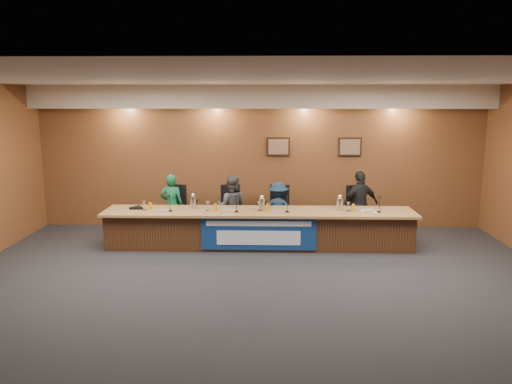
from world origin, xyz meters
TOP-DOWN VIEW (x-y plane):
  - floor at (0.00, 0.00)m, footprint 10.00×10.00m
  - ceiling at (0.00, 0.00)m, footprint 10.00×8.00m
  - wall_back at (0.00, 4.00)m, footprint 10.00×0.04m
  - soffit at (0.00, 3.75)m, footprint 10.00×0.50m
  - dais_body at (0.00, 2.40)m, footprint 6.00×0.80m
  - dais_top at (0.00, 2.35)m, footprint 6.10×0.95m
  - banner at (0.00, 1.99)m, footprint 2.20×0.02m
  - banner_text_upper at (0.00, 1.97)m, footprint 2.00×0.01m
  - banner_text_lower at (0.00, 1.97)m, footprint 1.60×0.01m
  - wall_photo_left at (0.40, 3.97)m, footprint 0.52×0.04m
  - wall_photo_right at (2.00, 3.97)m, footprint 0.52×0.04m
  - panelist_a at (-1.88, 3.13)m, footprint 0.51×0.36m
  - panelist_b at (-0.60, 3.13)m, footprint 0.65×0.51m
  - panelist_c at (0.39, 3.13)m, footprint 0.81×0.52m
  - panelist_d at (2.12, 3.13)m, footprint 0.90×0.60m
  - office_chair_a at (-1.88, 3.23)m, footprint 0.61×0.61m
  - office_chair_b at (-0.60, 3.23)m, footprint 0.57×0.57m
  - office_chair_c at (0.39, 3.23)m, footprint 0.56×0.56m
  - office_chair_d at (2.12, 3.23)m, footprint 0.57×0.57m
  - nameplate_a at (-1.88, 2.11)m, footprint 0.24×0.08m
  - microphone_a at (-1.72, 2.23)m, footprint 0.07×0.07m
  - juice_glass_a at (-2.14, 2.33)m, footprint 0.06×0.06m
  - water_glass_a at (-2.26, 2.34)m, footprint 0.08×0.08m
  - nameplate_b at (-0.59, 2.10)m, footprint 0.24×0.08m
  - microphone_b at (-0.43, 2.22)m, footprint 0.07×0.07m
  - juice_glass_b at (-0.85, 2.27)m, footprint 0.06×0.06m
  - water_glass_b at (-1.01, 2.33)m, footprint 0.08×0.08m
  - nameplate_c at (0.36, 2.08)m, footprint 0.24×0.08m
  - microphone_c at (0.55, 2.23)m, footprint 0.07×0.07m
  - juice_glass_c at (0.18, 2.29)m, footprint 0.06×0.06m
  - water_glass_c at (0.01, 2.33)m, footprint 0.08×0.08m
  - nameplate_d at (2.09, 2.14)m, footprint 0.24×0.08m
  - microphone_d at (2.32, 2.26)m, footprint 0.07×0.07m
  - juice_glass_d at (1.83, 2.29)m, footprint 0.06×0.06m
  - water_glass_d at (1.74, 2.33)m, footprint 0.08×0.08m
  - carafe_left at (-1.31, 2.44)m, footprint 0.12×0.12m
  - carafe_mid at (0.06, 2.41)m, footprint 0.12×0.12m
  - carafe_right at (1.59, 2.43)m, footprint 0.13×0.13m
  - speakerphone at (-2.43, 2.43)m, footprint 0.32×0.32m
  - paper_stack at (2.15, 2.33)m, footprint 0.26×0.33m

SIDE VIEW (x-z plane):
  - floor at x=0.00m, z-range 0.00..0.00m
  - banner_text_lower at x=0.00m, z-range 0.16..0.44m
  - dais_body at x=0.00m, z-range 0.00..0.70m
  - banner at x=0.00m, z-range 0.05..0.71m
  - office_chair_a at x=-1.88m, z-range 0.44..0.52m
  - office_chair_b at x=-0.60m, z-range 0.44..0.52m
  - office_chair_c at x=0.39m, z-range 0.44..0.52m
  - office_chair_d at x=2.12m, z-range 0.44..0.52m
  - banner_text_upper at x=0.00m, z-range 0.53..0.63m
  - panelist_c at x=0.39m, z-range 0.00..1.19m
  - panelist_b at x=-0.60m, z-range 0.00..1.32m
  - panelist_a at x=-1.88m, z-range 0.00..1.35m
  - panelist_d at x=2.12m, z-range 0.00..1.42m
  - dais_top at x=0.00m, z-range 0.70..0.75m
  - paper_stack at x=2.15m, z-range 0.75..0.76m
  - microphone_a at x=-1.72m, z-range 0.75..0.77m
  - microphone_b at x=-0.43m, z-range 0.75..0.77m
  - microphone_c at x=0.55m, z-range 0.75..0.77m
  - microphone_d at x=2.32m, z-range 0.75..0.77m
  - speakerphone at x=-2.43m, z-range 0.75..0.80m
  - nameplate_a at x=-1.88m, z-range 0.74..0.85m
  - nameplate_b at x=-0.59m, z-range 0.74..0.85m
  - nameplate_c at x=0.36m, z-range 0.74..0.85m
  - nameplate_d at x=2.09m, z-range 0.74..0.85m
  - juice_glass_a at x=-2.14m, z-range 0.75..0.90m
  - juice_glass_b at x=-0.85m, z-range 0.75..0.90m
  - juice_glass_c at x=0.18m, z-range 0.75..0.90m
  - juice_glass_d at x=1.83m, z-range 0.75..0.90m
  - water_glass_a at x=-2.26m, z-range 0.75..0.93m
  - water_glass_b at x=-1.01m, z-range 0.75..0.93m
  - water_glass_c at x=0.01m, z-range 0.75..0.93m
  - water_glass_d at x=1.74m, z-range 0.75..0.93m
  - carafe_mid at x=0.06m, z-range 0.75..0.98m
  - carafe_right at x=1.59m, z-range 0.75..0.99m
  - carafe_left at x=-1.31m, z-range 0.75..1.01m
  - wall_back at x=0.00m, z-range 0.00..3.20m
  - wall_photo_left at x=0.40m, z-range 1.64..2.06m
  - wall_photo_right at x=2.00m, z-range 1.64..2.06m
  - soffit at x=0.00m, z-range 2.70..3.20m
  - ceiling at x=0.00m, z-range 3.18..3.22m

